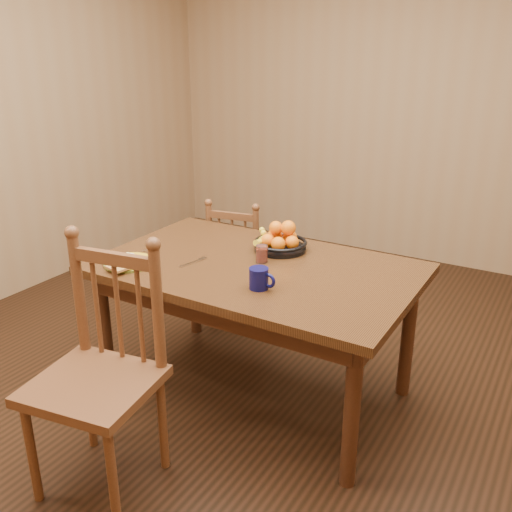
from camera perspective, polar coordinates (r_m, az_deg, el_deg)
The scene contains 10 objects.
room at distance 2.72m, azimuth 0.00°, elevation 10.88°, with size 4.52×5.02×2.72m.
dining_table at distance 2.92m, azimuth 0.00°, elevation -2.48°, with size 1.60×1.00×0.75m.
chair_far at distance 3.81m, azimuth -1.60°, elevation -0.77°, with size 0.45×0.44×0.86m.
chair_near at distance 2.50m, azimuth -15.36°, elevation -11.38°, with size 0.55×0.53×1.07m.
breakfast_plate at distance 2.97m, azimuth -12.55°, elevation -0.58°, with size 0.26×0.30×0.04m.
fork at distance 2.94m, azimuth -6.15°, elevation -0.55°, with size 0.05×0.18×0.00m.
spoon at distance 3.20m, azimuth -10.02°, elevation 1.00°, with size 0.05×0.16×0.01m.
coffee_mug at distance 2.60m, azimuth 0.37°, elevation -2.25°, with size 0.13×0.09×0.10m.
juice_glass at distance 2.92m, azimuth 0.58°, elevation 0.17°, with size 0.06×0.06×0.09m.
fruit_bowl at distance 3.09m, azimuth 2.39°, elevation 1.52°, with size 0.32×0.29×0.17m.
Camera 1 is at (1.37, -2.31, 1.82)m, focal length 40.00 mm.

